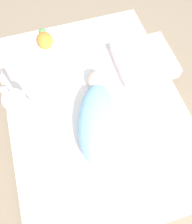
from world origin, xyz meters
TOP-DOWN VIEW (x-y plane):
  - ground_plane at (0.00, 0.00)m, footprint 12.00×12.00m
  - bed_mattress at (0.00, 0.00)m, footprint 1.43×1.05m
  - burp_cloth at (0.14, -0.05)m, footprint 0.21×0.17m
  - swaddled_baby at (-0.11, 0.02)m, footprint 0.59×0.35m
  - pillow at (0.21, -0.40)m, footprint 0.34×0.36m
  - bunny_plush at (0.06, 0.42)m, footprint 0.15×0.15m
  - turtle_plush at (0.57, 0.19)m, footprint 0.19×0.11m

SIDE VIEW (x-z plane):
  - ground_plane at x=0.00m, z-range 0.00..0.00m
  - bed_mattress at x=0.00m, z-range 0.00..0.16m
  - burp_cloth at x=0.14m, z-range 0.16..0.18m
  - turtle_plush at x=0.57m, z-range 0.16..0.23m
  - pillow at x=0.21m, z-range 0.16..0.24m
  - swaddled_baby at x=-0.11m, z-range 0.16..0.31m
  - bunny_plush at x=0.06m, z-range 0.11..0.46m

